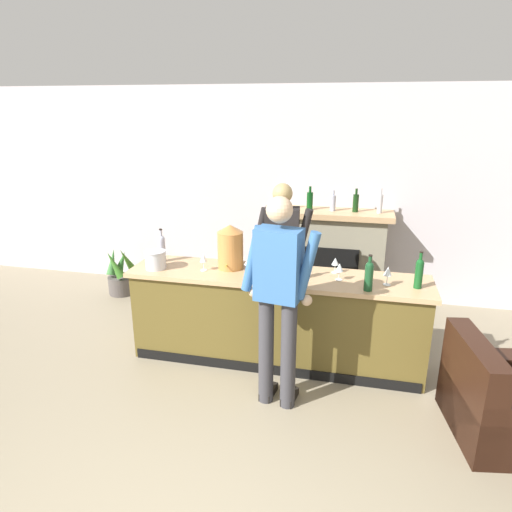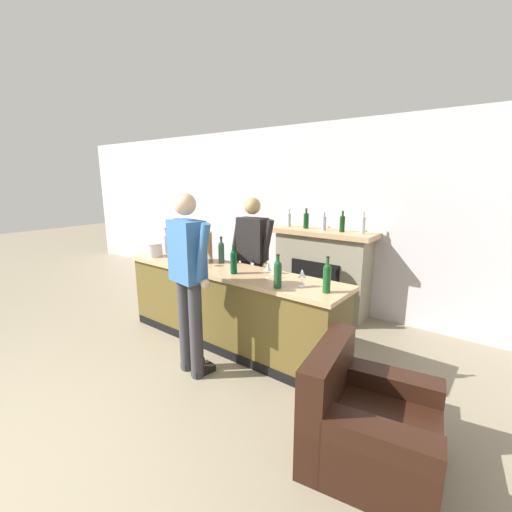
{
  "view_description": "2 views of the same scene",
  "coord_description": "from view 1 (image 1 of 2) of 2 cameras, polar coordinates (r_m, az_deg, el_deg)",
  "views": [
    {
      "loc": [
        0.79,
        -1.77,
        2.47
      ],
      "look_at": [
        -0.2,
        2.48,
        1.04
      ],
      "focal_mm": 32.0,
      "sensor_mm": 36.0,
      "label": 1
    },
    {
      "loc": [
        2.66,
        -0.52,
        1.96
      ],
      "look_at": [
        0.14,
        2.73,
        1.02
      ],
      "focal_mm": 24.0,
      "sensor_mm": 36.0,
      "label": 2
    }
  ],
  "objects": [
    {
      "name": "armchair_black",
      "position": [
        4.2,
        28.42,
        -16.13
      ],
      "size": [
        0.98,
        0.98,
        0.8
      ],
      "color": "black",
      "rests_on": "ground_plane"
    },
    {
      "name": "wine_glass_front_left",
      "position": [
        4.48,
        9.88,
        -0.74
      ],
      "size": [
        0.07,
        0.07,
        0.15
      ],
      "color": "silver",
      "rests_on": "bar_counter"
    },
    {
      "name": "wine_bottle_chardonnay_pale",
      "position": [
        4.83,
        -11.71,
        1.1
      ],
      "size": [
        0.08,
        0.08,
        0.35
      ],
      "color": "#A9ACC0",
      "rests_on": "bar_counter"
    },
    {
      "name": "wine_bottle_cabernet_heavy",
      "position": [
        4.25,
        4.94,
        -1.14
      ],
      "size": [
        0.07,
        0.07,
        0.32
      ],
      "color": "#093D21",
      "rests_on": "bar_counter"
    },
    {
      "name": "wine_bottle_burgundy_dark",
      "position": [
        4.1,
        13.94,
        -2.29
      ],
      "size": [
        0.08,
        0.08,
        0.33
      ],
      "color": "#174222",
      "rests_on": "bar_counter"
    },
    {
      "name": "wine_bottle_rose_blush",
      "position": [
        4.57,
        0.0,
        0.4
      ],
      "size": [
        0.07,
        0.07,
        0.33
      ],
      "color": "#21452E",
      "rests_on": "bar_counter"
    },
    {
      "name": "bar_counter",
      "position": [
        4.6,
        2.54,
        -7.72
      ],
      "size": [
        2.92,
        0.64,
        0.93
      ],
      "color": "brown",
      "rests_on": "ground_plane"
    },
    {
      "name": "wall_back_panel",
      "position": [
        6.11,
        5.49,
        7.71
      ],
      "size": [
        12.0,
        0.07,
        2.75
      ],
      "color": "silver",
      "rests_on": "ground_plane"
    },
    {
      "name": "copper_dispenser",
      "position": [
        4.52,
        -3.23,
        1.19
      ],
      "size": [
        0.26,
        0.3,
        0.45
      ],
      "color": "#BF7C3E",
      "rests_on": "bar_counter"
    },
    {
      "name": "wine_glass_near_bucket",
      "position": [
        4.51,
        -6.59,
        -0.33
      ],
      "size": [
        0.07,
        0.07,
        0.17
      ],
      "color": "silver",
      "rests_on": "bar_counter"
    },
    {
      "name": "potted_plant_corner",
      "position": [
        6.55,
        -16.54,
        -2.37
      ],
      "size": [
        0.41,
        0.39,
        0.72
      ],
      "color": "#4F4845",
      "rests_on": "ground_plane"
    },
    {
      "name": "wine_glass_by_dispenser",
      "position": [
        4.4,
        -0.93,
        -0.72
      ],
      "size": [
        0.09,
        0.09,
        0.16
      ],
      "color": "silver",
      "rests_on": "bar_counter"
    },
    {
      "name": "fireplace_stone",
      "position": [
        6.0,
        9.17,
        -0.01
      ],
      "size": [
        1.52,
        0.52,
        1.53
      ],
      "color": "gray",
      "rests_on": "ground_plane"
    },
    {
      "name": "wine_glass_front_right",
      "position": [
        4.28,
        16.15,
        -1.93
      ],
      "size": [
        0.07,
        0.07,
        0.18
      ],
      "color": "silver",
      "rests_on": "bar_counter"
    },
    {
      "name": "person_bartender",
      "position": [
        4.92,
        3.15,
        0.14
      ],
      "size": [
        0.66,
        0.33,
        1.73
      ],
      "color": "#523B3B",
      "rests_on": "ground_plane"
    },
    {
      "name": "wine_glass_back_row",
      "position": [
        4.3,
        10.39,
        -1.51
      ],
      "size": [
        0.07,
        0.07,
        0.16
      ],
      "color": "silver",
      "rests_on": "bar_counter"
    },
    {
      "name": "person_customer",
      "position": [
        3.72,
        2.8,
        -4.89
      ],
      "size": [
        0.65,
        0.35,
        1.83
      ],
      "color": "#363539",
      "rests_on": "ground_plane"
    },
    {
      "name": "wine_bottle_port_short",
      "position": [
        4.28,
        19.72,
        -1.89
      ],
      "size": [
        0.07,
        0.07,
        0.34
      ],
      "color": "#144C1E",
      "rests_on": "bar_counter"
    },
    {
      "name": "ice_bucket_steel",
      "position": [
        4.65,
        -12.45,
        -0.46
      ],
      "size": [
        0.22,
        0.22,
        0.18
      ],
      "color": "silver",
      "rests_on": "bar_counter"
    }
  ]
}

